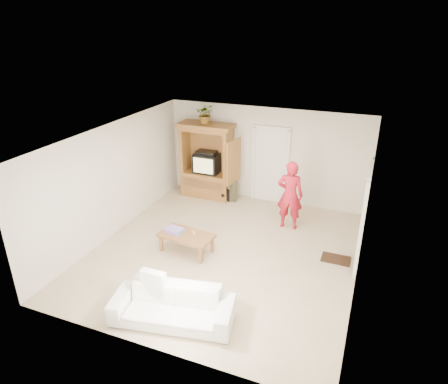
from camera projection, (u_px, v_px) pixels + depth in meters
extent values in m
plane|color=tan|center=(225.00, 252.00, 8.75)|extent=(6.00, 6.00, 0.00)
plane|color=white|center=(225.00, 137.00, 7.70)|extent=(6.00, 6.00, 0.00)
plane|color=silver|center=(266.00, 155.00, 10.77)|extent=(5.50, 0.00, 5.50)
plane|color=silver|center=(147.00, 280.00, 5.67)|extent=(5.50, 0.00, 5.50)
plane|color=silver|center=(114.00, 180.00, 9.15)|extent=(0.00, 6.00, 6.00)
plane|color=silver|center=(365.00, 221.00, 7.29)|extent=(0.00, 6.00, 6.00)
cube|color=#975E2E|center=(207.00, 184.00, 11.40)|extent=(1.40, 0.60, 0.70)
cube|color=#975E2E|center=(185.00, 149.00, 11.24)|extent=(0.10, 0.60, 1.20)
cube|color=#975E2E|center=(228.00, 155.00, 10.80)|extent=(0.10, 0.60, 1.20)
cube|color=#975E2E|center=(210.00, 149.00, 11.25)|extent=(1.40, 0.06, 1.20)
cube|color=#975E2E|center=(206.00, 129.00, 10.76)|extent=(1.40, 0.60, 0.10)
cube|color=#975E2E|center=(206.00, 125.00, 10.72)|extent=(1.52, 0.68, 0.10)
cube|color=#975E2E|center=(234.00, 162.00, 10.29)|extent=(0.16, 0.67, 1.15)
cube|color=black|center=(207.00, 163.00, 11.17)|extent=(0.70, 0.52, 0.55)
cube|color=tan|center=(203.00, 166.00, 10.95)|extent=(0.58, 0.02, 0.42)
cube|color=black|center=(206.00, 152.00, 11.02)|extent=(0.55, 0.35, 0.08)
cube|color=olive|center=(203.00, 184.00, 11.12)|extent=(1.19, 0.03, 0.25)
cube|color=white|center=(270.00, 166.00, 10.81)|extent=(0.85, 0.05, 2.04)
cube|color=black|center=(363.00, 220.00, 7.92)|extent=(0.05, 0.90, 2.04)
cube|color=black|center=(372.00, 172.00, 8.79)|extent=(0.03, 0.60, 0.48)
cube|color=#382316|center=(336.00, 259.00, 8.47)|extent=(0.60, 0.40, 0.02)
imported|color=#4C7238|center=(205.00, 114.00, 10.57)|extent=(0.59, 0.56, 0.53)
imported|color=#B7182B|center=(290.00, 195.00, 9.46)|extent=(0.64, 0.44, 1.70)
imported|color=white|center=(172.00, 306.00, 6.66)|extent=(2.15, 1.16, 0.60)
cube|color=olive|center=(186.00, 236.00, 8.61)|extent=(1.22, 0.76, 0.06)
cube|color=olive|center=(161.00, 243.00, 8.72)|extent=(0.07, 0.07, 0.37)
cube|color=olive|center=(174.00, 234.00, 9.11)|extent=(0.07, 0.07, 0.37)
cube|color=olive|center=(201.00, 256.00, 8.28)|extent=(0.07, 0.07, 0.37)
cube|color=olive|center=(212.00, 245.00, 8.67)|extent=(0.07, 0.07, 0.37)
cube|color=#DB49A0|center=(174.00, 230.00, 8.68)|extent=(0.42, 0.33, 0.08)
cylinder|color=tan|center=(194.00, 232.00, 8.56)|extent=(0.08, 0.08, 0.10)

